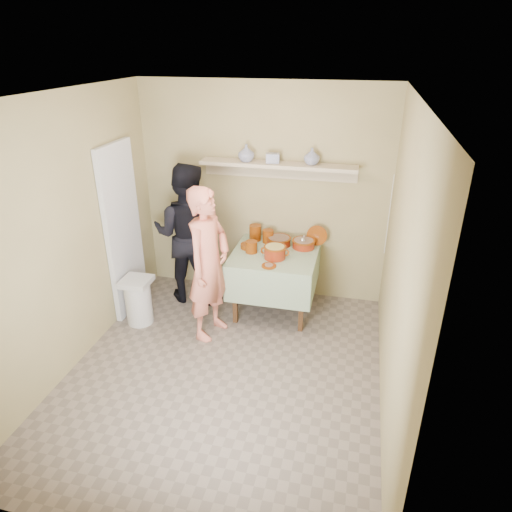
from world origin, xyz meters
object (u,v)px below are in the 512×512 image
(person_cook, at_px, (209,264))
(serving_table, at_px, (275,262))
(person_helper, at_px, (187,234))
(trash_bin, at_px, (138,300))
(cazuela_rice, at_px, (275,251))

(person_cook, xyz_separation_m, serving_table, (0.59, 0.63, -0.20))
(person_cook, xyz_separation_m, person_helper, (-0.50, 0.70, 0.02))
(person_helper, height_order, trash_bin, person_helper)
(person_helper, distance_m, trash_bin, 0.98)
(person_helper, bearing_deg, cazuela_rice, 164.60)
(cazuela_rice, relative_size, trash_bin, 0.59)
(person_cook, relative_size, cazuela_rice, 5.12)
(person_helper, relative_size, cazuela_rice, 5.24)
(person_helper, bearing_deg, person_cook, 121.20)
(serving_table, bearing_deg, person_cook, -133.11)
(person_cook, bearing_deg, trash_bin, 104.92)
(person_helper, distance_m, cazuela_rice, 1.14)
(person_cook, distance_m, person_helper, 0.86)
(person_cook, height_order, person_helper, person_helper)
(person_cook, bearing_deg, cazuela_rice, -36.64)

